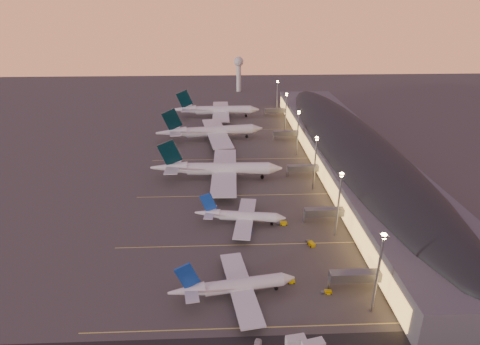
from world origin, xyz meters
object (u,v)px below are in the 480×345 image
object	(u,v)px
airliner_wide_mid	(211,132)
baggage_tug_a	(327,292)
airliner_narrow_north	(240,216)
catering_truck_a	(297,342)
baggage_tug_b	(290,281)
baggage_tug_c	(282,223)
radar_tower	(239,68)
airliner_wide_near	(217,169)
baggage_tug_d	(311,243)
airliner_wide_far	(216,110)
airliner_narrow_south	(233,286)

from	to	relation	value
airliner_wide_mid	baggage_tug_a	distance (m)	151.24
airliner_narrow_north	airliner_wide_mid	distance (m)	104.78
airliner_wide_mid	catering_truck_a	size ratio (longest dim) A/B	11.63
baggage_tug_b	baggage_tug_c	distance (m)	35.38
airliner_wide_mid	radar_tower	size ratio (longest dim) A/B	2.07
baggage_tug_c	airliner_wide_near	bearing A→B (deg)	120.48
baggage_tug_b	baggage_tug_d	xyz separation A→B (m)	(10.96, 20.76, 0.09)
baggage_tug_b	baggage_tug_a	bearing A→B (deg)	-27.67
catering_truck_a	baggage_tug_d	world-z (taller)	catering_truck_a
airliner_wide_far	catering_truck_a	size ratio (longest dim) A/B	11.34
airliner_narrow_north	radar_tower	size ratio (longest dim) A/B	1.11
airliner_narrow_south	baggage_tug_d	world-z (taller)	airliner_narrow_south
airliner_wide_near	baggage_tug_a	world-z (taller)	airliner_wide_near
baggage_tug_a	baggage_tug_d	distance (m)	26.20
airliner_wide_near	airliner_narrow_north	bearing A→B (deg)	-76.11
radar_tower	baggage_tug_b	bearing A→B (deg)	-89.10
baggage_tug_d	baggage_tug_c	bearing A→B (deg)	-170.49
airliner_wide_mid	baggage_tug_a	size ratio (longest dim) A/B	20.84
airliner_wide_near	airliner_wide_far	distance (m)	113.47
airliner_wide_mid	baggage_tug_b	size ratio (longest dim) A/B	18.93
airliner_wide_far	baggage_tug_b	world-z (taller)	airliner_wide_far
airliner_wide_far	airliner_wide_mid	bearing A→B (deg)	-93.14
radar_tower	baggage_tug_c	bearing A→B (deg)	-88.37
airliner_narrow_south	baggage_tug_a	distance (m)	28.41
airliner_wide_near	catering_truck_a	world-z (taller)	airliner_wide_near
airliner_narrow_north	airliner_wide_mid	bearing A→B (deg)	106.13
baggage_tug_c	baggage_tug_d	size ratio (longest dim) A/B	0.90
radar_tower	baggage_tug_d	distance (m)	267.22
airliner_wide_far	baggage_tug_d	size ratio (longest dim) A/B	14.50
airliner_narrow_north	baggage_tug_a	world-z (taller)	airliner_narrow_north
airliner_narrow_south	airliner_wide_far	world-z (taller)	airliner_wide_far
airliner_narrow_south	baggage_tug_c	world-z (taller)	airliner_narrow_south
airliner_narrow_south	baggage_tug_b	distance (m)	18.77
airliner_narrow_south	baggage_tug_c	size ratio (longest dim) A/B	9.43
airliner_narrow_north	baggage_tug_c	xyz separation A→B (m)	(16.59, -1.64, -2.79)
baggage_tug_d	airliner_narrow_north	bearing A→B (deg)	-143.26
airliner_wide_mid	baggage_tug_b	xyz separation A→B (m)	(28.05, -140.72, -5.07)
airliner_narrow_south	airliner_narrow_north	world-z (taller)	airliner_narrow_south
airliner_wide_near	airliner_wide_mid	size ratio (longest dim) A/B	0.96
baggage_tug_c	baggage_tug_a	bearing A→B (deg)	-78.66
airliner_wide_far	baggage_tug_b	distance (m)	195.67
airliner_narrow_south	baggage_tug_a	bearing A→B (deg)	-9.71
baggage_tug_d	airliner_wide_mid	bearing A→B (deg)	177.73
airliner_narrow_north	baggage_tug_a	xyz separation A→B (m)	(24.42, -42.36, -2.91)
airliner_wide_near	baggage_tug_c	size ratio (longest dim) A/B	15.85
radar_tower	baggage_tug_a	distance (m)	293.29
baggage_tug_c	catering_truck_a	world-z (taller)	catering_truck_a
airliner_wide_mid	airliner_wide_near	bearing A→B (deg)	-94.03
airliner_wide_far	radar_tower	size ratio (longest dim) A/B	2.02
airliner_wide_near	airliner_wide_far	world-z (taller)	airliner_wide_far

